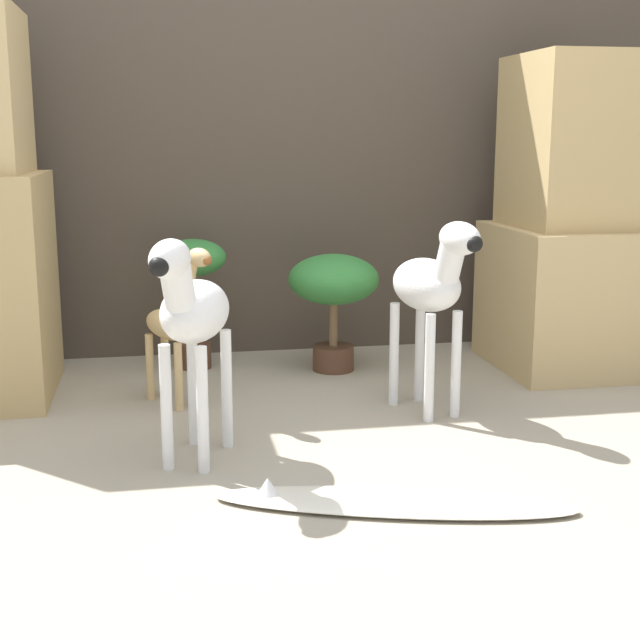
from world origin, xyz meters
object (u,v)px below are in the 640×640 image
Objects in this scene: potted_palm_back at (193,272)px; surfboard at (389,502)px; zebra_left at (191,312)px; zebra_right at (432,285)px; giraffe_figurine at (175,323)px; potted_palm_front at (334,287)px.

potted_palm_back reaches higher than surfboard.
zebra_left is at bearing -92.70° from potted_palm_back.
giraffe_figurine is (-0.91, 0.27, -0.16)m from zebra_right.
zebra_right is 0.99m from surfboard.
zebra_right is 1.17× the size of giraffe_figurine.
giraffe_figurine is 1.21× the size of potted_palm_front.
potted_palm_back is (0.05, 1.16, -0.05)m from zebra_left.
surfboard is at bearing -62.60° from giraffe_figurine.
potted_palm_front reaches higher than surfboard.
zebra_left reaches higher than potted_palm_back.
zebra_right is 1.16m from potted_palm_back.
zebra_left is 1.17× the size of giraffe_figurine.
potted_palm_back is 0.56× the size of surfboard.
potted_palm_front is 1.51m from surfboard.
zebra_right is 1.42× the size of potted_palm_front.
surfboard is (-0.36, -0.80, -0.47)m from zebra_right.
potted_palm_back is (0.09, 0.54, 0.11)m from giraffe_figurine.
potted_palm_front is at bearing 109.01° from zebra_right.
giraffe_figurine is 1.24m from surfboard.
zebra_right is at bearing -16.59° from giraffe_figurine.
giraffe_figurine is (-0.04, 0.62, -0.16)m from zebra_left.
surfboard is (0.55, -1.07, -0.31)m from giraffe_figurine.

